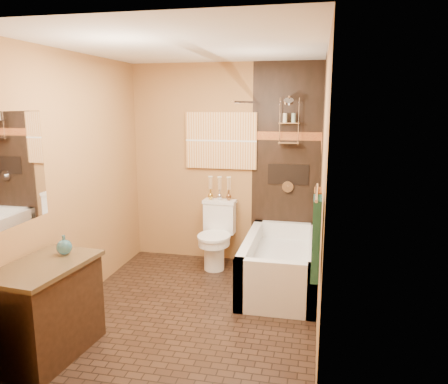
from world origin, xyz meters
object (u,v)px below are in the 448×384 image
(toilet, at_px, (216,234))
(vanity, at_px, (47,309))
(sunset_painting, at_px, (221,141))
(bathtub, at_px, (281,267))

(toilet, distance_m, vanity, 2.37)
(sunset_painting, relative_size, toilet, 1.11)
(sunset_painting, relative_size, vanity, 0.97)
(vanity, bearing_deg, bathtub, 51.29)
(toilet, bearing_deg, vanity, -109.36)
(toilet, xyz_separation_m, vanity, (-0.88, -2.21, -0.02))
(toilet, bearing_deg, bathtub, -26.08)
(vanity, bearing_deg, toilet, 74.14)
(toilet, bearing_deg, sunset_painting, 92.41)
(toilet, height_order, vanity, toilet)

